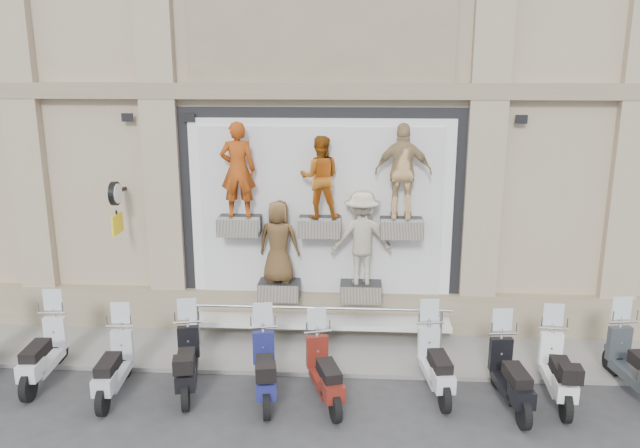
# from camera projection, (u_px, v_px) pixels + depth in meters

# --- Properties ---
(ground) EXTENTS (90.00, 90.00, 0.00)m
(ground) POSITION_uv_depth(u_px,v_px,m) (310.00, 407.00, 9.97)
(ground) COLOR #323235
(ground) RESTS_ON ground
(sidewalk) EXTENTS (16.00, 2.20, 0.08)m
(sidewalk) POSITION_uv_depth(u_px,v_px,m) (318.00, 348.00, 11.99)
(sidewalk) COLOR gray
(sidewalk) RESTS_ON ground
(building) EXTENTS (14.00, 8.60, 12.00)m
(building) POSITION_uv_depth(u_px,v_px,m) (331.00, 37.00, 15.27)
(building) COLOR tan
(building) RESTS_ON ground
(shop_vitrine) EXTENTS (5.60, 0.84, 4.30)m
(shop_vitrine) POSITION_uv_depth(u_px,v_px,m) (326.00, 220.00, 12.02)
(shop_vitrine) COLOR black
(shop_vitrine) RESTS_ON ground
(guard_rail) EXTENTS (5.06, 0.10, 0.93)m
(guard_rail) POSITION_uv_depth(u_px,v_px,m) (318.00, 329.00, 11.79)
(guard_rail) COLOR #9EA0A5
(guard_rail) RESTS_ON ground
(clock_sign_bracket) EXTENTS (0.10, 0.80, 1.02)m
(clock_sign_bracket) POSITION_uv_depth(u_px,v_px,m) (116.00, 201.00, 11.89)
(clock_sign_bracket) COLOR black
(clock_sign_bracket) RESTS_ON ground
(scooter_b) EXTENTS (0.65, 1.84, 1.47)m
(scooter_b) POSITION_uv_depth(u_px,v_px,m) (42.00, 342.00, 10.62)
(scooter_b) COLOR silver
(scooter_b) RESTS_ON ground
(scooter_c) EXTENTS (0.63, 1.76, 1.41)m
(scooter_c) POSITION_uv_depth(u_px,v_px,m) (113.00, 355.00, 10.20)
(scooter_c) COLOR #A7AFB5
(scooter_c) RESTS_ON ground
(scooter_d) EXTENTS (0.85, 1.82, 1.42)m
(scooter_d) POSITION_uv_depth(u_px,v_px,m) (186.00, 351.00, 10.33)
(scooter_d) COLOR black
(scooter_d) RESTS_ON ground
(scooter_e) EXTENTS (0.82, 1.83, 1.43)m
(scooter_e) POSITION_uv_depth(u_px,v_px,m) (264.00, 358.00, 10.09)
(scooter_e) COLOR navy
(scooter_e) RESTS_ON ground
(scooter_f) EXTENTS (1.00, 1.80, 1.40)m
(scooter_f) POSITION_uv_depth(u_px,v_px,m) (325.00, 361.00, 9.99)
(scooter_f) COLOR #611810
(scooter_f) RESTS_ON ground
(scooter_g) EXTENTS (0.73, 1.80, 1.42)m
(scooter_g) POSITION_uv_depth(u_px,v_px,m) (436.00, 352.00, 10.28)
(scooter_g) COLOR silver
(scooter_g) RESTS_ON ground
(scooter_h) EXTENTS (0.68, 1.81, 1.43)m
(scooter_h) POSITION_uv_depth(u_px,v_px,m) (512.00, 365.00, 9.84)
(scooter_h) COLOR black
(scooter_h) RESTS_ON ground
(scooter_i) EXTENTS (0.64, 1.81, 1.44)m
(scooter_i) POSITION_uv_depth(u_px,v_px,m) (559.00, 359.00, 10.03)
(scooter_i) COLOR white
(scooter_i) RESTS_ON ground
(scooter_j) EXTENTS (0.81, 1.91, 1.50)m
(scooter_j) POSITION_uv_depth(u_px,v_px,m) (638.00, 354.00, 10.15)
(scooter_j) COLOR #2C3236
(scooter_j) RESTS_ON ground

